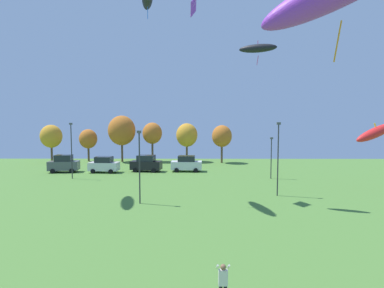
% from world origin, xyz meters
% --- Properties ---
extents(person_standing_near_foreground, '(0.52, 0.50, 1.72)m').
position_xyz_m(person_standing_near_foreground, '(2.28, 12.57, 0.97)').
color(person_standing_near_foreground, black).
rests_on(person_standing_near_foreground, ground).
extents(kite_flying_0, '(0.68, 1.98, 1.96)m').
position_xyz_m(kite_flying_0, '(1.10, 29.74, 17.83)').
color(kite_flying_0, purple).
extents(kite_flying_2, '(5.09, 2.11, 2.73)m').
position_xyz_m(kite_flying_2, '(20.16, 32.62, 6.14)').
color(kite_flying_2, red).
extents(kite_flying_6, '(3.24, 1.79, 2.04)m').
position_xyz_m(kite_flying_6, '(6.55, 27.19, 13.43)').
color(kite_flying_6, black).
extents(parked_car_leftmost, '(4.33, 2.40, 2.52)m').
position_xyz_m(parked_car_leftmost, '(-17.60, 43.90, 1.23)').
color(parked_car_leftmost, '#4C5156').
rests_on(parked_car_leftmost, ground).
extents(parked_car_second_from_left, '(4.22, 2.22, 2.30)m').
position_xyz_m(parked_car_second_from_left, '(-11.71, 43.63, 1.14)').
color(parked_car_second_from_left, silver).
rests_on(parked_car_second_from_left, ground).
extents(parked_car_third_from_left, '(4.63, 2.51, 2.41)m').
position_xyz_m(parked_car_third_from_left, '(-5.83, 44.57, 1.18)').
color(parked_car_third_from_left, black).
rests_on(parked_car_third_from_left, ground).
extents(parked_car_rightmost_in_row, '(4.51, 2.22, 2.32)m').
position_xyz_m(parked_car_rightmost_in_row, '(0.06, 44.68, 1.15)').
color(parked_car_rightmost_in_row, silver).
rests_on(parked_car_rightmost_in_row, ground).
extents(light_post_0, '(0.36, 0.20, 7.18)m').
position_xyz_m(light_post_0, '(9.31, 30.22, 4.00)').
color(light_post_0, '#2D2D33').
rests_on(light_post_0, ground).
extents(light_post_1, '(0.36, 0.20, 6.46)m').
position_xyz_m(light_post_1, '(-3.63, 27.31, 3.63)').
color(light_post_1, '#2D2D33').
rests_on(light_post_1, ground).
extents(light_post_2, '(0.36, 0.20, 7.11)m').
position_xyz_m(light_post_2, '(-14.39, 38.95, 3.96)').
color(light_post_2, '#2D2D33').
rests_on(light_post_2, ground).
extents(light_post_3, '(0.36, 0.20, 5.29)m').
position_xyz_m(light_post_3, '(10.98, 39.18, 3.03)').
color(light_post_3, '#2D2D33').
rests_on(light_post_3, ground).
extents(treeline_tree_0, '(3.76, 3.76, 6.74)m').
position_xyz_m(treeline_tree_0, '(-24.60, 54.98, 4.65)').
color(treeline_tree_0, brown).
rests_on(treeline_tree_0, ground).
extents(treeline_tree_1, '(3.24, 3.24, 5.92)m').
position_xyz_m(treeline_tree_1, '(-18.37, 56.25, 4.11)').
color(treeline_tree_1, brown).
rests_on(treeline_tree_1, ground).
extents(treeline_tree_2, '(4.90, 4.90, 8.40)m').
position_xyz_m(treeline_tree_2, '(-11.93, 55.36, 5.69)').
color(treeline_tree_2, brown).
rests_on(treeline_tree_2, ground).
extents(treeline_tree_3, '(3.52, 3.52, 7.14)m').
position_xyz_m(treeline_tree_3, '(-6.40, 55.41, 5.17)').
color(treeline_tree_3, brown).
rests_on(treeline_tree_3, ground).
extents(treeline_tree_4, '(3.87, 3.87, 7.00)m').
position_xyz_m(treeline_tree_4, '(-0.15, 55.55, 4.85)').
color(treeline_tree_4, brown).
rests_on(treeline_tree_4, ground).
extents(treeline_tree_5, '(3.51, 3.51, 6.68)m').
position_xyz_m(treeline_tree_5, '(6.08, 54.04, 4.73)').
color(treeline_tree_5, brown).
rests_on(treeline_tree_5, ground).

